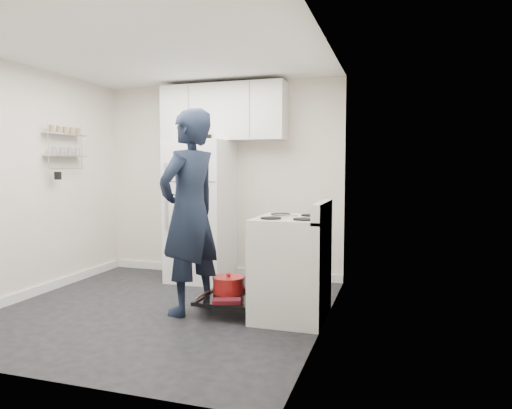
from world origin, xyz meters
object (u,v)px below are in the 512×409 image
(electric_range, at_px, (290,268))
(person, at_px, (190,212))
(open_oven_door, at_px, (230,290))
(refrigerator, at_px, (201,210))

(electric_range, relative_size, person, 0.56)
(electric_range, bearing_deg, open_oven_door, 177.12)
(electric_range, height_order, open_oven_door, electric_range)
(open_oven_door, xyz_separation_m, refrigerator, (-0.79, 1.07, 0.68))
(refrigerator, xyz_separation_m, person, (0.44, -1.24, 0.10))
(open_oven_door, relative_size, refrigerator, 0.40)
(refrigerator, relative_size, person, 0.92)
(refrigerator, bearing_deg, electric_range, -38.09)
(electric_range, distance_m, open_oven_door, 0.67)
(person, bearing_deg, electric_range, 116.29)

